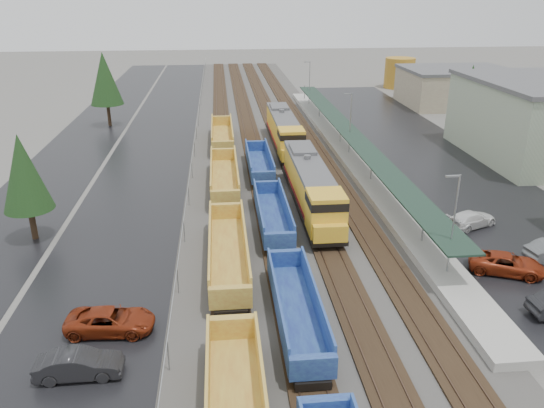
{
  "coord_description": "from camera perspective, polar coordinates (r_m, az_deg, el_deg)",
  "views": [
    {
      "loc": [
        -6.27,
        -11.85,
        19.38
      ],
      "look_at": [
        -1.98,
        30.78,
        2.0
      ],
      "focal_mm": 35.0,
      "sensor_mm": 36.0,
      "label": 1
    }
  ],
  "objects": [
    {
      "name": "chainlink_fence",
      "position": [
        72.57,
        -8.19,
        7.68
      ],
      "size": [
        0.08,
        160.04,
        2.02
      ],
      "color": "gray",
      "rests_on": "ground"
    },
    {
      "name": "ballast_strip",
      "position": [
        74.67,
        -0.73,
        7.06
      ],
      "size": [
        20.0,
        160.0,
        0.08
      ],
      "primitive_type": "cube",
      "color": "#302D2B",
      "rests_on": "ground"
    },
    {
      "name": "trackbed",
      "position": [
        74.64,
        -0.73,
        7.15
      ],
      "size": [
        14.6,
        160.0,
        0.22
      ],
      "color": "black",
      "rests_on": "ground"
    },
    {
      "name": "well_string_blue",
      "position": [
        33.26,
        2.63,
        -11.22
      ],
      "size": [
        2.54,
        71.6,
        2.25
      ],
      "color": "navy",
      "rests_on": "ground"
    },
    {
      "name": "west_parking_lot",
      "position": [
        74.92,
        -12.31,
        6.59
      ],
      "size": [
        10.0,
        160.0,
        0.02
      ],
      "primitive_type": "cube",
      "color": "black",
      "rests_on": "ground"
    },
    {
      "name": "locomotive_lead",
      "position": [
        49.4,
        4.25,
        1.89
      ],
      "size": [
        2.99,
        19.69,
        4.46
      ],
      "color": "black",
      "rests_on": "ground"
    },
    {
      "name": "parked_car_east_c",
      "position": [
        49.56,
        20.64,
        -1.55
      ],
      "size": [
        3.8,
        5.28,
        1.42
      ],
      "primitive_type": "imported",
      "rotation": [
        0.0,
        0.0,
        1.99
      ],
      "color": "silver",
      "rests_on": "ground"
    },
    {
      "name": "west_road",
      "position": [
        76.74,
        -19.78,
        6.15
      ],
      "size": [
        9.0,
        160.0,
        0.02
      ],
      "primitive_type": "cube",
      "color": "black",
      "rests_on": "ground"
    },
    {
      "name": "distant_hills",
      "position": [
        229.13,
        7.49,
        17.05
      ],
      "size": [
        301.0,
        140.0,
        25.2
      ],
      "color": "#4B5744",
      "rests_on": "ground"
    },
    {
      "name": "parked_car_west_b",
      "position": [
        31.35,
        -20.05,
        -15.93
      ],
      "size": [
        1.68,
        4.62,
        1.51
      ],
      "primitive_type": "imported",
      "rotation": [
        0.0,
        0.0,
        1.59
      ],
      "color": "black",
      "rests_on": "ground"
    },
    {
      "name": "parked_car_east_b",
      "position": [
        42.65,
        23.94,
        -5.9
      ],
      "size": [
        4.39,
        5.87,
        1.48
      ],
      "primitive_type": "imported",
      "rotation": [
        0.0,
        0.0,
        1.16
      ],
      "color": "maroon",
      "rests_on": "ground"
    },
    {
      "name": "station_platform",
      "position": [
        66.5,
        8.26,
        5.56
      ],
      "size": [
        3.0,
        80.0,
        8.0
      ],
      "color": "#9E9B93",
      "rests_on": "ground"
    },
    {
      "name": "well_string_yellow",
      "position": [
        39.76,
        -4.74,
        -5.19
      ],
      "size": [
        2.78,
        82.84,
        2.46
      ],
      "color": "#B67B32",
      "rests_on": "ground"
    },
    {
      "name": "locomotive_trail",
      "position": [
        69.27,
        1.31,
        7.87
      ],
      "size": [
        2.99,
        19.69,
        4.46
      ],
      "color": "black",
      "rests_on": "ground"
    },
    {
      "name": "tree_west_near",
      "position": [
        46.72,
        -25.16,
        3.06
      ],
      "size": [
        3.96,
        3.96,
        9.0
      ],
      "color": "#332316",
      "rests_on": "ground"
    },
    {
      "name": "tree_east",
      "position": [
        78.86,
        20.52,
        11.3
      ],
      "size": [
        4.4,
        4.4,
        10.0
      ],
      "color": "#332316",
      "rests_on": "ground"
    },
    {
      "name": "parked_car_west_c",
      "position": [
        34.31,
        -16.98,
        -11.94
      ],
      "size": [
        2.81,
        5.46,
        1.47
      ],
      "primitive_type": "imported",
      "rotation": [
        0.0,
        0.0,
        1.5
      ],
      "color": "maroon",
      "rests_on": "ground"
    },
    {
      "name": "tree_west_far",
      "position": [
        84.44,
        -17.55,
        12.74
      ],
      "size": [
        4.84,
        4.84,
        11.0
      ],
      "color": "#332316",
      "rests_on": "ground"
    },
    {
      "name": "east_commuter_lot",
      "position": [
        69.56,
        15.88,
        5.06
      ],
      "size": [
        16.0,
        100.0,
        0.02
      ],
      "primitive_type": "cube",
      "color": "black",
      "rests_on": "ground"
    },
    {
      "name": "storage_tank",
      "position": [
        117.87,
        13.54,
        13.55
      ],
      "size": [
        6.19,
        6.19,
        6.19
      ],
      "primitive_type": "cylinder",
      "color": "#AE7B22",
      "rests_on": "ground"
    }
  ]
}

